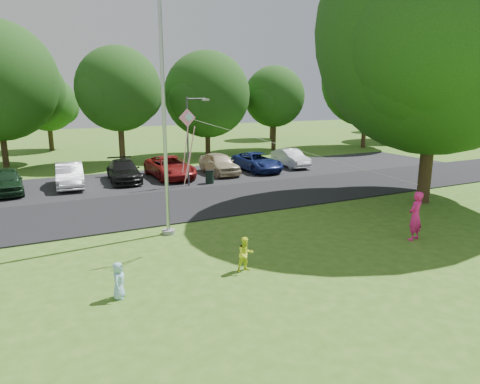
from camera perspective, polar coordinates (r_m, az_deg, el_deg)
name	(u,v)px	position (r m, az deg, el deg)	size (l,w,h in m)	color
ground	(321,263)	(14.15, 10.69, -9.25)	(120.00, 120.00, 0.00)	#3B6A1B
park_road	(212,200)	(21.62, -3.78, -1.14)	(60.00, 6.00, 0.06)	black
parking_strip	(172,178)	(27.59, -9.03, 1.84)	(42.00, 7.00, 0.06)	black
flagpole	(164,125)	(16.05, -10.06, 8.74)	(0.50, 0.50, 10.00)	#B7BABF
street_lamp	(191,133)	(24.70, -6.58, 7.78)	(1.44, 0.29, 5.14)	#3F3F44
trash_can	(210,177)	(25.53, -4.07, 1.98)	(0.54, 0.54, 0.85)	black
big_tree	(439,39)	(22.66, 25.00, 18.06)	(11.91, 11.34, 13.76)	#332316
tree_row	(155,88)	(35.90, -11.23, 13.44)	(64.35, 11.94, 10.88)	#332316
horizon_trees	(154,103)	(45.87, -11.41, 11.53)	(77.46, 7.20, 7.02)	#332316
parked_cars	(173,167)	(27.47, -8.87, 3.26)	(19.97, 5.08, 1.41)	black
woman	(415,216)	(16.98, 22.33, -2.97)	(0.67, 0.44, 1.84)	#FD218C
child_yellow	(245,254)	(13.11, 0.74, -8.30)	(0.53, 0.41, 1.08)	#EAFF28
child_blue	(118,280)	(11.93, -15.90, -11.27)	(0.49, 0.32, 1.01)	#9CD1EF
kite	(196,133)	(14.20, -5.90, 7.82)	(8.05, 2.97, 2.75)	pink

